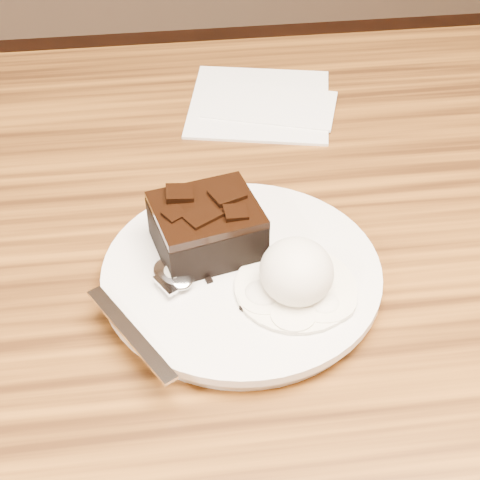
{
  "coord_description": "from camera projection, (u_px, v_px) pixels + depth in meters",
  "views": [
    {
      "loc": [
        -0.07,
        -0.45,
        1.17
      ],
      "look_at": [
        -0.01,
        -0.02,
        0.79
      ],
      "focal_mm": 54.94,
      "sensor_mm": 36.0,
      "label": 1
    }
  ],
  "objects": [
    {
      "name": "crumb_a",
      "position": [
        300.0,
        255.0,
        0.59
      ],
      "size": [
        0.01,
        0.01,
        0.0
      ],
      "primitive_type": "cube",
      "rotation": [
        0.0,
        0.0,
        0.03
      ],
      "color": "black",
      "rests_on": "plate"
    },
    {
      "name": "brownie",
      "position": [
        207.0,
        230.0,
        0.59
      ],
      "size": [
        0.09,
        0.09,
        0.04
      ],
      "primitive_type": "cube",
      "rotation": [
        0.0,
        0.0,
        0.23
      ],
      "color": "black",
      "rests_on": "plate"
    },
    {
      "name": "crumb_b",
      "position": [
        209.0,
        280.0,
        0.57
      ],
      "size": [
        0.01,
        0.01,
        0.0
      ],
      "primitive_type": "cube",
      "rotation": [
        0.0,
        0.0,
        0.33
      ],
      "color": "black",
      "rests_on": "plate"
    },
    {
      "name": "napkin",
      "position": [
        260.0,
        102.0,
        0.8
      ],
      "size": [
        0.18,
        0.18,
        0.01
      ],
      "primitive_type": "cube",
      "rotation": [
        0.0,
        0.0,
        -0.21
      ],
      "color": "white",
      "rests_on": "dining_table"
    },
    {
      "name": "ice_cream_scoop",
      "position": [
        297.0,
        272.0,
        0.55
      ],
      "size": [
        0.06,
        0.06,
        0.05
      ],
      "primitive_type": "ellipsoid",
      "color": "white",
      "rests_on": "plate"
    },
    {
      "name": "crumb_c",
      "position": [
        244.0,
        307.0,
        0.55
      ],
      "size": [
        0.01,
        0.01,
        0.0
      ],
      "primitive_type": "cube",
      "rotation": [
        0.0,
        0.0,
        0.58
      ],
      "color": "black",
      "rests_on": "plate"
    },
    {
      "name": "plate",
      "position": [
        242.0,
        277.0,
        0.59
      ],
      "size": [
        0.22,
        0.22,
        0.02
      ],
      "primitive_type": "cylinder",
      "color": "white",
      "rests_on": "dining_table"
    },
    {
      "name": "melt_puddle",
      "position": [
        295.0,
        288.0,
        0.57
      ],
      "size": [
        0.09,
        0.09,
        0.0
      ],
      "primitive_type": "cylinder",
      "color": "white",
      "rests_on": "plate"
    },
    {
      "name": "spoon",
      "position": [
        174.0,
        275.0,
        0.57
      ],
      "size": [
        0.11,
        0.16,
        0.01
      ],
      "primitive_type": null,
      "rotation": [
        0.0,
        0.0,
        0.53
      ],
      "color": "silver",
      "rests_on": "plate"
    }
  ]
}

